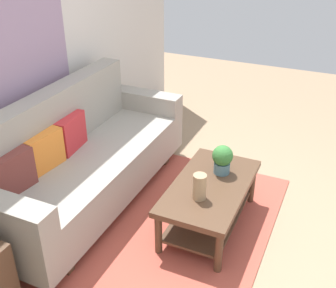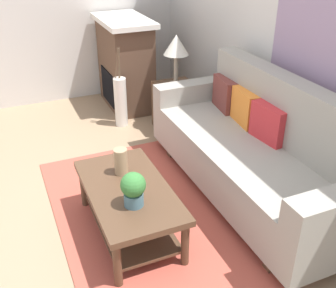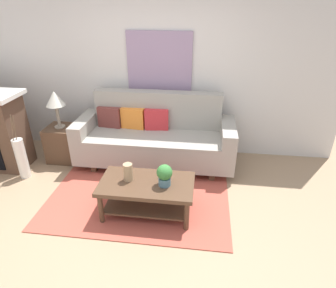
% 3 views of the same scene
% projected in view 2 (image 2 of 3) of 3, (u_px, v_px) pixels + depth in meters
% --- Properties ---
extents(ground_plane, '(9.73, 9.73, 0.00)m').
position_uv_depth(ground_plane, '(97.00, 227.00, 3.33)').
color(ground_plane, '#9E7F60').
extents(wall_back, '(5.73, 0.10, 2.70)m').
position_uv_depth(wall_back, '(314.00, 38.00, 3.36)').
color(wall_back, silver).
rests_on(wall_back, ground_plane).
extents(area_rug, '(2.32, 1.60, 0.01)m').
position_uv_depth(area_rug, '(154.00, 211.00, 3.50)').
color(area_rug, '#B24C3D').
rests_on(area_rug, ground_plane).
extents(couch, '(2.35, 0.84, 1.08)m').
position_uv_depth(couch, '(254.00, 151.00, 3.56)').
color(couch, gray).
rests_on(couch, ground_plane).
extents(throw_pillow_maroon, '(0.37, 0.16, 0.32)m').
position_uv_depth(throw_pillow_maroon, '(225.00, 94.00, 4.08)').
color(throw_pillow_maroon, brown).
rests_on(throw_pillow_maroon, couch).
extents(throw_pillow_orange, '(0.37, 0.16, 0.32)m').
position_uv_depth(throw_pillow_orange, '(245.00, 107.00, 3.78)').
color(throw_pillow_orange, orange).
rests_on(throw_pillow_orange, couch).
extents(throw_pillow_crimson, '(0.37, 0.16, 0.32)m').
position_uv_depth(throw_pillow_crimson, '(269.00, 123.00, 3.48)').
color(throw_pillow_crimson, red).
rests_on(throw_pillow_crimson, couch).
extents(coffee_table, '(1.10, 0.60, 0.43)m').
position_uv_depth(coffee_table, '(129.00, 200.00, 3.13)').
color(coffee_table, '#513826').
rests_on(coffee_table, ground_plane).
extents(tabletop_vase, '(0.11, 0.11, 0.22)m').
position_uv_depth(tabletop_vase, '(121.00, 161.00, 3.20)').
color(tabletop_vase, tan).
rests_on(tabletop_vase, coffee_table).
extents(potted_plant_tabletop, '(0.18, 0.18, 0.26)m').
position_uv_depth(potted_plant_tabletop, '(133.00, 188.00, 2.82)').
color(potted_plant_tabletop, slate).
rests_on(potted_plant_tabletop, coffee_table).
extents(side_table, '(0.44, 0.44, 0.56)m').
position_uv_depth(side_table, '(176.00, 107.00, 4.79)').
color(side_table, '#513826').
rests_on(side_table, ground_plane).
extents(table_lamp, '(0.28, 0.28, 0.57)m').
position_uv_depth(table_lamp, '(176.00, 47.00, 4.45)').
color(table_lamp, gray).
rests_on(table_lamp, side_table).
extents(fireplace, '(1.02, 0.58, 1.16)m').
position_uv_depth(fireplace, '(125.00, 63.00, 5.27)').
color(fireplace, brown).
rests_on(fireplace, ground_plane).
extents(floor_vase, '(0.15, 0.15, 0.60)m').
position_uv_depth(floor_vase, '(121.00, 102.00, 4.87)').
color(floor_vase, white).
rests_on(floor_vase, ground_plane).
extents(floor_vase_branch_a, '(0.05, 0.01, 0.36)m').
position_uv_depth(floor_vase_branch_a, '(119.00, 64.00, 4.62)').
color(floor_vase_branch_a, brown).
rests_on(floor_vase_branch_a, floor_vase).
extents(floor_vase_branch_b, '(0.02, 0.03, 0.36)m').
position_uv_depth(floor_vase_branch_b, '(119.00, 63.00, 4.65)').
color(floor_vase_branch_b, brown).
rests_on(floor_vase_branch_b, floor_vase).
extents(floor_vase_branch_c, '(0.04, 0.05, 0.36)m').
position_uv_depth(floor_vase_branch_c, '(117.00, 63.00, 4.64)').
color(floor_vase_branch_c, brown).
rests_on(floor_vase_branch_c, floor_vase).
extents(framed_painting, '(0.99, 0.03, 0.96)m').
position_uv_depth(framed_painting, '(316.00, 30.00, 3.23)').
color(framed_painting, gray).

